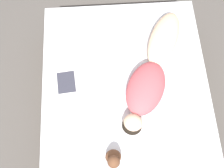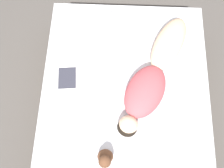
# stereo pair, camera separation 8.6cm
# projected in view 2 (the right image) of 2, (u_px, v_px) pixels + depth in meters

# --- Properties ---
(ground_plane) EXTENTS (12.00, 12.00, 0.00)m
(ground_plane) POSITION_uv_depth(u_px,v_px,m) (123.00, 111.00, 2.97)
(ground_plane) COLOR #4C4742
(bed) EXTENTS (1.62, 2.07, 0.58)m
(bed) POSITION_uv_depth(u_px,v_px,m) (124.00, 104.00, 2.70)
(bed) COLOR tan
(bed) RESTS_ON ground_plane
(person) EXTENTS (0.75, 1.28, 0.18)m
(person) POSITION_uv_depth(u_px,v_px,m) (153.00, 75.00, 2.40)
(person) COLOR #DBB28E
(person) RESTS_ON bed
(open_magazine) EXTENTS (0.54, 0.35, 0.01)m
(open_magazine) POSITION_uv_depth(u_px,v_px,m) (80.00, 77.00, 2.48)
(open_magazine) COLOR silver
(open_magazine) RESTS_ON bed
(coffee_mug) EXTENTS (0.11, 0.08, 0.08)m
(coffee_mug) POSITION_uv_depth(u_px,v_px,m) (107.00, 14.00, 2.68)
(coffee_mug) COLOR white
(coffee_mug) RESTS_ON bed
(plush_toy) EXTENTS (0.13, 0.16, 0.20)m
(plush_toy) POSITION_uv_depth(u_px,v_px,m) (105.00, 158.00, 2.14)
(plush_toy) COLOR brown
(plush_toy) RESTS_ON bed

